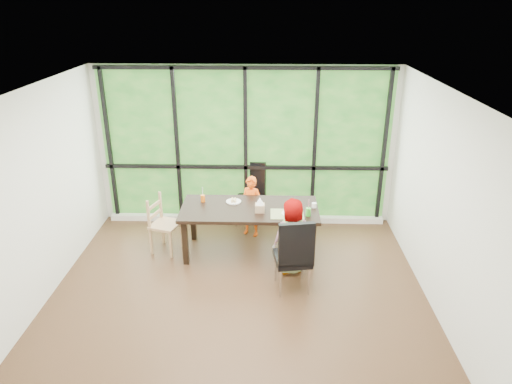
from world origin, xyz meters
TOP-DOWN VIEW (x-y plane):
  - ground at (0.00, 0.00)m, footprint 5.00×5.00m
  - back_wall at (0.00, 2.25)m, footprint 5.00×0.00m
  - foliage_backdrop at (0.00, 2.23)m, footprint 4.80×0.02m
  - window_mullions at (0.00, 2.19)m, footprint 4.80×0.06m
  - window_sill at (0.00, 2.15)m, footprint 4.80×0.12m
  - dining_table at (0.11, 1.09)m, footprint 2.08×1.01m
  - chair_window_leather at (0.07, 2.06)m, footprint 0.56×0.56m
  - chair_interior_leather at (0.72, 0.13)m, footprint 0.53×0.53m
  - chair_end_beech at (-1.18, 1.09)m, footprint 0.51×0.52m
  - child_toddler at (0.11, 1.67)m, footprint 0.44×0.37m
  - child_older at (0.72, 0.55)m, footprint 0.62×0.49m
  - placemat at (0.67, 0.88)m, footprint 0.48×0.35m
  - plate_far at (-0.15, 1.30)m, footprint 0.23×0.23m
  - plate_near at (0.71, 0.90)m, footprint 0.25×0.25m
  - orange_cup at (-0.62, 1.30)m, footprint 0.07×0.07m
  - green_cup at (0.97, 0.84)m, footprint 0.08×0.08m
  - white_mug at (1.08, 1.13)m, footprint 0.07×0.07m
  - tissue_box at (0.27, 0.96)m, footprint 0.14×0.14m
  - crepe_rolls_far at (-0.15, 1.30)m, footprint 0.10×0.12m
  - crepe_rolls_near at (0.71, 0.90)m, footprint 0.05×0.12m
  - straw_white at (-0.62, 1.30)m, footprint 0.01×0.04m
  - straw_pink at (0.97, 0.84)m, footprint 0.01×0.04m
  - tissue at (0.27, 0.96)m, footprint 0.12×0.12m

SIDE VIEW (x-z plane):
  - ground at x=0.00m, z-range 0.00..0.00m
  - window_sill at x=0.00m, z-range 0.00..0.10m
  - dining_table at x=0.11m, z-range 0.00..0.75m
  - chair_end_beech at x=-1.18m, z-range 0.00..0.90m
  - child_toddler at x=0.11m, z-range 0.00..1.02m
  - chair_window_leather at x=0.07m, z-range 0.00..1.08m
  - chair_interior_leather at x=0.72m, z-range 0.00..1.08m
  - child_older at x=0.72m, z-range 0.00..1.12m
  - placemat at x=0.67m, z-range 0.75..0.76m
  - plate_far at x=-0.15m, z-range 0.75..0.76m
  - plate_near at x=0.71m, z-range 0.75..0.77m
  - crepe_rolls_far at x=-0.15m, z-range 0.76..0.80m
  - crepe_rolls_near at x=0.71m, z-range 0.77..0.80m
  - white_mug at x=1.08m, z-range 0.75..0.82m
  - orange_cup at x=-0.62m, z-range 0.75..0.86m
  - tissue_box at x=0.27m, z-range 0.75..0.87m
  - green_cup at x=0.97m, z-range 0.75..0.87m
  - straw_white at x=-0.62m, z-range 0.80..1.00m
  - straw_pink at x=0.97m, z-range 0.81..1.01m
  - tissue at x=0.27m, z-range 0.87..0.98m
  - back_wall at x=0.00m, z-range -1.15..3.85m
  - foliage_backdrop at x=0.00m, z-range 0.03..2.67m
  - window_mullions at x=0.00m, z-range 0.03..2.67m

